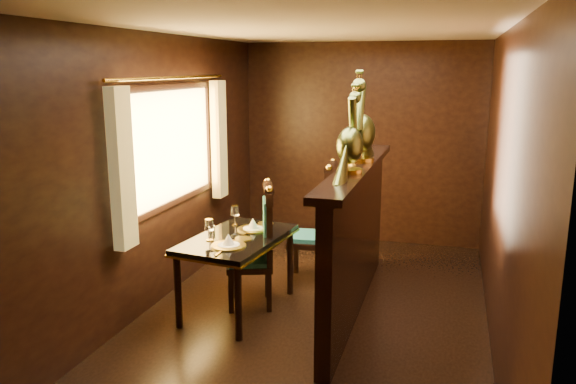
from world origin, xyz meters
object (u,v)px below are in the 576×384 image
(peacock_left, at_px, (350,129))
(peacock_right, at_px, (362,116))
(chair_left, at_px, (261,242))
(dining_table, at_px, (237,244))
(chair_right, at_px, (323,220))

(peacock_left, xyz_separation_m, peacock_right, (0.00, 0.57, 0.05))
(chair_left, bearing_deg, dining_table, -155.89)
(chair_right, xyz_separation_m, peacock_left, (0.45, -1.02, 1.05))
(chair_left, height_order, peacock_right, peacock_right)
(chair_right, bearing_deg, chair_left, -125.18)
(chair_right, relative_size, peacock_right, 1.57)
(chair_left, height_order, chair_right, chair_right)
(peacock_left, distance_m, peacock_right, 0.57)
(chair_right, height_order, peacock_right, peacock_right)
(chair_left, distance_m, peacock_left, 1.42)
(dining_table, xyz_separation_m, chair_right, (0.58, 0.90, 0.03))
(chair_left, xyz_separation_m, peacock_right, (0.86, 0.29, 1.15))
(chair_right, bearing_deg, peacock_left, -72.26)
(dining_table, distance_m, chair_right, 1.08)
(dining_table, relative_size, chair_right, 1.00)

